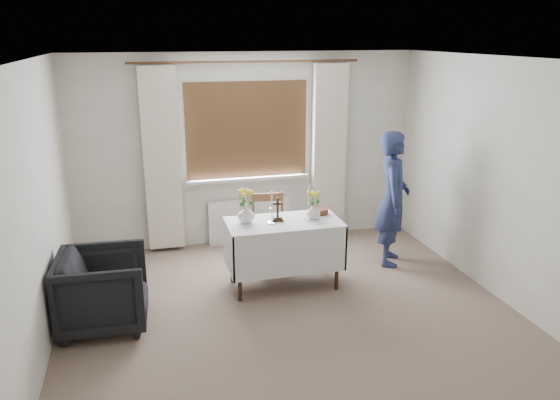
# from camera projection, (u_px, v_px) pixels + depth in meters

# --- Properties ---
(ground) EXTENTS (5.00, 5.00, 0.00)m
(ground) POSITION_uv_depth(u_px,v_px,m) (301.00, 332.00, 5.18)
(ground) COLOR gray
(ground) RESTS_ON ground
(altar_table) EXTENTS (1.24, 0.64, 0.76)m
(altar_table) POSITION_uv_depth(u_px,v_px,m) (284.00, 254.00, 6.02)
(altar_table) COLOR white
(altar_table) RESTS_ON ground
(wooden_chair) EXTENTS (0.45, 0.45, 0.89)m
(wooden_chair) POSITION_uv_depth(u_px,v_px,m) (270.00, 232.00, 6.50)
(wooden_chair) COLOR #57341D
(wooden_chair) RESTS_ON ground
(armchair) EXTENTS (0.86, 0.83, 0.75)m
(armchair) POSITION_uv_depth(u_px,v_px,m) (103.00, 290.00, 5.19)
(armchair) COLOR black
(armchair) RESTS_ON ground
(person) EXTENTS (0.61, 0.71, 1.63)m
(person) POSITION_uv_depth(u_px,v_px,m) (393.00, 199.00, 6.54)
(person) COLOR navy
(person) RESTS_ON ground
(radiator) EXTENTS (1.10, 0.10, 0.60)m
(radiator) POSITION_uv_depth(u_px,v_px,m) (249.00, 221.00, 7.33)
(radiator) COLOR silver
(radiator) RESTS_ON ground
(wooden_cross) EXTENTS (0.13, 0.10, 0.26)m
(wooden_cross) POSITION_uv_depth(u_px,v_px,m) (278.00, 209.00, 5.89)
(wooden_cross) COLOR black
(wooden_cross) RESTS_ON altar_table
(candlestick_left) EXTENTS (0.10, 0.10, 0.35)m
(candlestick_left) POSITION_uv_depth(u_px,v_px,m) (272.00, 207.00, 5.80)
(candlestick_left) COLOR white
(candlestick_left) RESTS_ON altar_table
(candlestick_right) EXTENTS (0.12, 0.12, 0.39)m
(candlestick_right) POSITION_uv_depth(u_px,v_px,m) (309.00, 203.00, 5.90)
(candlestick_right) COLOR white
(candlestick_right) RESTS_ON altar_table
(flower_vase_left) EXTENTS (0.24, 0.24, 0.19)m
(flower_vase_left) POSITION_uv_depth(u_px,v_px,m) (246.00, 214.00, 5.85)
(flower_vase_left) COLOR silver
(flower_vase_left) RESTS_ON altar_table
(flower_vase_right) EXTENTS (0.17, 0.17, 0.17)m
(flower_vase_right) POSITION_uv_depth(u_px,v_px,m) (313.00, 212.00, 5.97)
(flower_vase_right) COLOR silver
(flower_vase_right) RESTS_ON altar_table
(wicker_basket) EXTENTS (0.22, 0.22, 0.07)m
(wicker_basket) POSITION_uv_depth(u_px,v_px,m) (320.00, 211.00, 6.15)
(wicker_basket) COLOR brown
(wicker_basket) RESTS_ON altar_table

